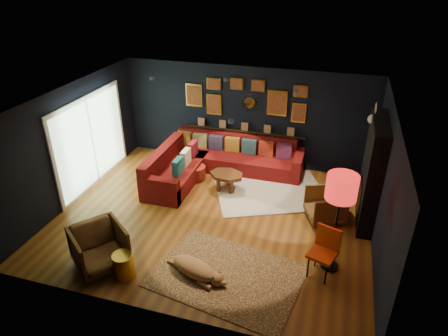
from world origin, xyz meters
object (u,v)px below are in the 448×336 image
(pouf, at_px, (196,172))
(gold_stool, at_px, (124,266))
(floor_lamp, at_px, (341,191))
(dog, at_px, (194,266))
(coffee_table, at_px, (227,177))
(orange_chair, at_px, (325,248))
(armchair_left, at_px, (99,246))
(armchair_right, at_px, (325,204))
(sectional, at_px, (212,163))

(pouf, relative_size, gold_stool, 1.06)
(gold_stool, height_order, floor_lamp, floor_lamp)
(pouf, distance_m, dog, 3.43)
(coffee_table, xyz_separation_m, orange_chair, (2.41, -2.23, 0.18))
(orange_chair, bearing_deg, pouf, 161.50)
(floor_lamp, xyz_separation_m, dog, (-2.27, -0.90, -1.39))
(gold_stool, distance_m, dog, 1.21)
(orange_chair, distance_m, floor_lamp, 1.08)
(armchair_left, distance_m, dog, 1.72)
(armchair_right, height_order, gold_stool, armchair_right)
(armchair_right, distance_m, dog, 3.16)
(coffee_table, distance_m, orange_chair, 3.29)
(armchair_left, distance_m, gold_stool, 0.58)
(gold_stool, bearing_deg, orange_chair, 18.17)
(floor_lamp, distance_m, dog, 2.81)
(coffee_table, xyz_separation_m, armchair_right, (2.32, -0.54, 0.01))
(armchair_left, height_order, armchair_right, armchair_left)
(armchair_left, relative_size, orange_chair, 0.96)
(orange_chair, bearing_deg, sectional, 154.74)
(pouf, relative_size, floor_lamp, 0.26)
(armchair_left, bearing_deg, orange_chair, -37.38)
(sectional, bearing_deg, orange_chair, -44.14)
(armchair_left, bearing_deg, gold_stool, -64.19)
(gold_stool, relative_size, orange_chair, 0.50)
(sectional, relative_size, floor_lamp, 1.81)
(armchair_left, height_order, gold_stool, armchair_left)
(sectional, xyz_separation_m, floor_lamp, (3.11, -2.71, 1.28))
(coffee_table, relative_size, dog, 0.72)
(armchair_left, xyz_separation_m, orange_chair, (3.82, 0.96, 0.10))
(pouf, bearing_deg, coffee_table, -18.12)
(sectional, height_order, floor_lamp, floor_lamp)
(coffee_table, distance_m, floor_lamp, 3.49)
(dog, bearing_deg, floor_lamp, 41.04)
(armchair_right, distance_m, floor_lamp, 1.95)
(armchair_right, relative_size, floor_lamp, 0.39)
(sectional, distance_m, floor_lamp, 4.32)
(floor_lamp, bearing_deg, pouf, 145.81)
(coffee_table, relative_size, armchair_right, 1.22)
(pouf, height_order, gold_stool, gold_stool)
(coffee_table, xyz_separation_m, dog, (0.27, -2.94, -0.15))
(pouf, height_order, armchair_left, armchair_left)
(armchair_left, distance_m, orange_chair, 3.94)
(pouf, bearing_deg, gold_stool, -89.85)
(coffee_table, bearing_deg, sectional, 130.73)
(sectional, height_order, gold_stool, sectional)
(gold_stool, distance_m, orange_chair, 3.48)
(coffee_table, bearing_deg, armchair_left, -113.82)
(armchair_right, relative_size, gold_stool, 1.60)
(armchair_right, bearing_deg, sectional, -135.37)
(coffee_table, distance_m, armchair_left, 3.49)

